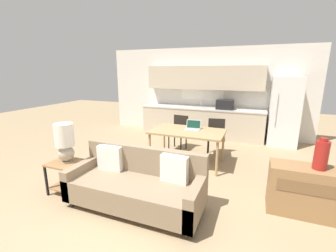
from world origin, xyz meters
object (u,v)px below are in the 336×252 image
object	(u,v)px
dining_chair_far_left	(179,130)
dining_table	(188,133)
table_lamp	(65,141)
laptop	(193,127)
dining_chair_far_right	(216,135)
credenza	(303,190)
vase	(321,155)
refrigerator	(284,112)
couch	(137,184)
side_table	(66,172)

from	to	relation	value
dining_chair_far_left	dining_table	bearing A→B (deg)	-54.54
table_lamp	laptop	xyz separation A→B (m)	(1.58, 2.03, -0.09)
dining_table	dining_chair_far_left	distance (m)	1.00
dining_chair_far_left	dining_chair_far_right	bearing A→B (deg)	1.05
credenza	vase	bearing A→B (deg)	-3.14
refrigerator	vase	size ratio (longest dim) A/B	4.25
dining_table	credenza	size ratio (longest dim) A/B	1.69
dining_chair_far_left	table_lamp	bearing A→B (deg)	-104.78
table_lamp	laptop	size ratio (longest dim) A/B	1.93
table_lamp	dining_chair_far_right	bearing A→B (deg)	53.19
dining_chair_far_right	dining_chair_far_left	distance (m)	0.98
vase	dining_chair_far_left	bearing A→B (deg)	143.64
couch	laptop	distance (m)	2.04
dining_table	laptop	xyz separation A→B (m)	(0.08, 0.15, 0.11)
refrigerator	dining_chair_far_left	bearing A→B (deg)	-151.74
refrigerator	credenza	size ratio (longest dim) A/B	2.03
credenza	dining_chair_far_left	size ratio (longest dim) A/B	1.05
refrigerator	dining_chair_far_right	size ratio (longest dim) A/B	2.13
laptop	table_lamp	bearing A→B (deg)	-131.49
couch	table_lamp	world-z (taller)	table_lamp
dining_chair_far_left	side_table	bearing A→B (deg)	-105.23
vase	laptop	size ratio (longest dim) A/B	1.31
dining_table	laptop	size ratio (longest dim) A/B	4.61
couch	dining_chair_far_right	distance (m)	2.69
couch	table_lamp	size ratio (longest dim) A/B	3.12
dining_table	couch	size ratio (longest dim) A/B	0.77
side_table	vase	bearing A→B (deg)	11.94
table_lamp	couch	bearing A→B (deg)	3.35
table_lamp	refrigerator	bearing A→B (deg)	49.12
dining_chair_far_right	dining_table	bearing A→B (deg)	-130.54
couch	credenza	world-z (taller)	couch
refrigerator	table_lamp	xyz separation A→B (m)	(-3.54, -4.09, -0.04)
side_table	laptop	distance (m)	2.65
refrigerator	side_table	size ratio (longest dim) A/B	3.45
side_table	credenza	size ratio (longest dim) A/B	0.59
credenza	couch	bearing A→B (deg)	-163.07
dining_table	credenza	distance (m)	2.36
side_table	laptop	size ratio (longest dim) A/B	1.61
vase	dining_chair_far_right	world-z (taller)	vase
refrigerator	couch	size ratio (longest dim) A/B	0.92
dining_table	couch	world-z (taller)	couch
side_table	vase	distance (m)	3.85
refrigerator	dining_chair_far_left	xyz separation A→B (m)	(-2.53, -1.36, -0.43)
credenza	dining_chair_far_right	size ratio (longest dim) A/B	1.05
table_lamp	credenza	world-z (taller)	table_lamp
table_lamp	credenza	size ratio (longest dim) A/B	0.70
dining_table	dining_chair_far_left	bearing A→B (deg)	119.88
credenza	laptop	xyz separation A→B (m)	(-1.97, 1.26, 0.45)
side_table	vase	size ratio (longest dim) A/B	1.23
dining_table	side_table	size ratio (longest dim) A/B	2.87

